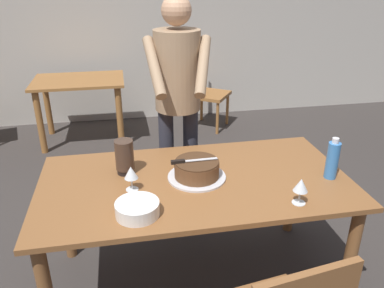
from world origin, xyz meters
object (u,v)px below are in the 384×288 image
Objects in this scene: water_bottle at (332,160)px; hurricane_lamp at (125,157)px; wine_glass_near at (301,186)px; cake_knife at (185,161)px; cake_on_platter at (197,170)px; wine_glass_far at (131,173)px; plate_stack at (137,209)px; background_table at (80,93)px; main_dining_table at (195,194)px; person_cutting_cake at (178,92)px; background_chair_0 at (204,89)px.

water_bottle reaches higher than hurricane_lamp.
wine_glass_near is 1.01m from hurricane_lamp.
water_bottle is at bearing -9.26° from cake_knife.
wine_glass_far reaches higher than cake_on_platter.
cake_on_platter reaches higher than plate_stack.
cake_on_platter is 0.34× the size of background_table.
background_table is (-0.85, 2.48, -0.07)m from main_dining_table.
cake_on_platter is 0.43m from hurricane_lamp.
background_table is at bearing 100.29° from plate_stack.
cake_on_platter is 2.62m from background_table.
hurricane_lamp reaches higher than cake_on_platter.
person_cutting_cake is at bearing 69.88° from plate_stack.
person_cutting_cake reaches higher than cake_on_platter.
person_cutting_cake reaches higher than plate_stack.
person_cutting_cake is at bearing -107.58° from background_chair_0.
hurricane_lamp is at bearing 158.29° from main_dining_table.
person_cutting_cake is (0.35, 0.97, 0.29)m from plate_stack.
cake_on_platter is 1.36× the size of water_bottle.
cake_on_platter is 0.71m from person_cutting_cake.
water_bottle is (0.77, -0.14, 0.06)m from cake_on_platter.
wine_glass_near is at bearing -64.97° from person_cutting_cake.
background_table is (-0.49, 2.52, -0.28)m from wine_glass_far.
hurricane_lamp reaches higher than wine_glass_far.
plate_stack reaches higher than main_dining_table.
cake_on_platter is at bearing 55.19° from main_dining_table.
main_dining_table is 7.15× the size of water_bottle.
wine_glass_far is (-0.85, 0.29, 0.00)m from wine_glass_near.
cake_knife is (-0.06, 0.02, 0.21)m from main_dining_table.
person_cutting_cake reaches higher than main_dining_table.
wine_glass_near is at bearing -35.34° from main_dining_table.
main_dining_table is 2.62m from background_table.
wine_glass_near is 1.00× the size of wine_glass_far.
cake_knife reaches higher than cake_on_platter.
background_chair_0 is at bearing 69.74° from wine_glass_far.
wine_glass_far is 0.08× the size of person_cutting_cake.
background_chair_0 is (0.69, 2.64, -0.37)m from cake_knife.
plate_stack is at bearing -171.34° from water_bottle.
cake_knife is 1.08× the size of water_bottle.
background_chair_0 is at bearing 87.08° from wine_glass_near.
background_chair_0 reaches higher than main_dining_table.
background_chair_0 is (0.64, 2.66, -0.16)m from main_dining_table.
cake_on_platter is 1.55× the size of plate_stack.
wine_glass_far is (-0.36, -0.05, 0.20)m from main_dining_table.
background_chair_0 is at bearing 7.09° from background_table.
background_chair_0 reaches higher than cake_knife.
main_dining_table is 0.47m from hurricane_lamp.
cake_on_platter is at bearing -89.45° from person_cutting_cake.
plate_stack is (-0.35, -0.29, 0.13)m from main_dining_table.
main_dining_table is 6.61× the size of cake_knife.
cake_knife reaches higher than plate_stack.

